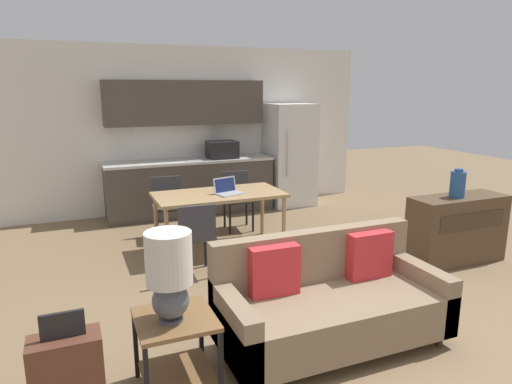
# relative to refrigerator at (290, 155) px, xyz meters

# --- Properties ---
(ground_plane) EXTENTS (20.00, 20.00, 0.00)m
(ground_plane) POSITION_rel_refrigerator_xyz_m (-1.79, -4.24, -0.88)
(ground_plane) COLOR #7F6647
(wall_back) EXTENTS (6.40, 0.07, 2.70)m
(wall_back) POSITION_rel_refrigerator_xyz_m (-1.79, 0.39, 0.47)
(wall_back) COLOR silver
(wall_back) RESTS_ON ground_plane
(kitchen_counter) EXTENTS (2.71, 0.65, 2.15)m
(kitchen_counter) POSITION_rel_refrigerator_xyz_m (-1.78, 0.09, -0.04)
(kitchen_counter) COLOR #4C443D
(kitchen_counter) RESTS_ON ground_plane
(refrigerator) EXTENTS (0.77, 0.72, 1.77)m
(refrigerator) POSITION_rel_refrigerator_xyz_m (0.00, 0.00, 0.00)
(refrigerator) COLOR white
(refrigerator) RESTS_ON ground_plane
(dining_table) EXTENTS (1.61, 0.82, 0.74)m
(dining_table) POSITION_rel_refrigerator_xyz_m (-1.88, -1.76, -0.21)
(dining_table) COLOR tan
(dining_table) RESTS_ON ground_plane
(couch) EXTENTS (1.81, 0.80, 0.88)m
(couch) POSITION_rel_refrigerator_xyz_m (-1.76, -4.21, -0.54)
(couch) COLOR #3D2D1E
(couch) RESTS_ON ground_plane
(side_table) EXTENTS (0.52, 0.52, 0.54)m
(side_table) POSITION_rel_refrigerator_xyz_m (-3.03, -4.33, -0.52)
(side_table) COLOR brown
(side_table) RESTS_ON ground_plane
(table_lamp) EXTENTS (0.30, 0.30, 0.61)m
(table_lamp) POSITION_rel_refrigerator_xyz_m (-3.06, -4.37, -0.00)
(table_lamp) COLOR #4C515B
(table_lamp) RESTS_ON side_table
(credenza) EXTENTS (1.19, 0.44, 0.80)m
(credenza) POSITION_rel_refrigerator_xyz_m (0.57, -3.25, -0.48)
(credenza) COLOR brown
(credenza) RESTS_ON ground_plane
(vase) EXTENTS (0.17, 0.17, 0.33)m
(vase) POSITION_rel_refrigerator_xyz_m (0.50, -3.27, 0.07)
(vase) COLOR #234C84
(vase) RESTS_ON credenza
(dining_chair_far_left) EXTENTS (0.46, 0.46, 0.83)m
(dining_chair_far_left) POSITION_rel_refrigerator_xyz_m (-2.39, -1.03, -0.40)
(dining_chair_far_left) COLOR #38383D
(dining_chair_far_left) RESTS_ON ground_plane
(dining_chair_far_right) EXTENTS (0.46, 0.46, 0.83)m
(dining_chair_far_right) POSITION_rel_refrigerator_xyz_m (-1.36, -1.00, -0.40)
(dining_chair_far_right) COLOR #38383D
(dining_chair_far_right) RESTS_ON ground_plane
(dining_chair_near_left) EXTENTS (0.44, 0.44, 0.83)m
(dining_chair_near_left) POSITION_rel_refrigerator_xyz_m (-2.40, -2.50, -0.40)
(dining_chair_near_left) COLOR #38383D
(dining_chair_near_left) RESTS_ON ground_plane
(laptop) EXTENTS (0.38, 0.33, 0.20)m
(laptop) POSITION_rel_refrigerator_xyz_m (-1.79, -1.83, -0.10)
(laptop) COLOR #B7BABC
(laptop) RESTS_ON dining_table
(suitcase) EXTENTS (0.42, 0.22, 0.76)m
(suitcase) POSITION_rel_refrigerator_xyz_m (-3.71, -4.44, -0.58)
(suitcase) COLOR brown
(suitcase) RESTS_ON ground_plane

